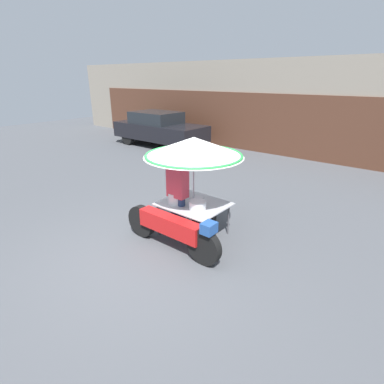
% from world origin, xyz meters
% --- Properties ---
extents(ground_plane, '(36.00, 36.00, 0.00)m').
position_xyz_m(ground_plane, '(0.00, 0.00, 0.00)').
color(ground_plane, '#4C4F54').
extents(shopfront_building, '(28.00, 2.06, 3.60)m').
position_xyz_m(shopfront_building, '(0.00, 9.29, 1.79)').
color(shopfront_building, gray).
rests_on(shopfront_building, ground).
extents(vendor_motorcycle_cart, '(2.13, 1.81, 1.94)m').
position_xyz_m(vendor_motorcycle_cart, '(0.13, 1.00, 1.48)').
color(vendor_motorcycle_cart, black).
rests_on(vendor_motorcycle_cart, ground).
extents(vendor_person, '(0.38, 0.22, 1.67)m').
position_xyz_m(vendor_person, '(-0.08, 0.86, 0.94)').
color(vendor_person, navy).
rests_on(vendor_person, ground).
extents(parked_car, '(4.35, 1.77, 1.50)m').
position_xyz_m(parked_car, '(-6.24, 6.56, 0.78)').
color(parked_car, black).
rests_on(parked_car, ground).
extents(potted_plant, '(0.78, 0.78, 1.02)m').
position_xyz_m(potted_plant, '(-8.76, 7.51, 0.59)').
color(potted_plant, brown).
rests_on(potted_plant, ground).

